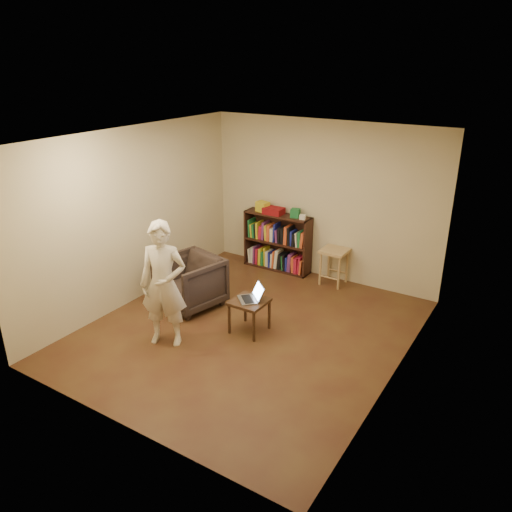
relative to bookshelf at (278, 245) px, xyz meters
The scene contains 15 objects.
floor 2.26m from the bookshelf, 70.59° to the right, with size 4.50×4.50×0.00m, color #441F16.
ceiling 3.10m from the bookshelf, 70.59° to the right, with size 4.50×4.50×0.00m, color silver.
wall_back 1.14m from the bookshelf, 11.94° to the left, with size 4.00×4.00×0.00m, color #C3B793.
wall_left 2.59m from the bookshelf, 121.08° to the right, with size 4.50×4.50×0.00m, color #C3B793.
wall_right 3.55m from the bookshelf, 37.41° to the right, with size 4.50×4.50×0.00m, color #C3B793.
bookshelf is the anchor object (origin of this frame).
box_yellow 0.71m from the bookshelf, behind, with size 0.21×0.15×0.17m, color gold.
red_cloth 0.62m from the bookshelf, 152.76° to the right, with size 0.33×0.24×0.11m, color maroon.
box_green 0.71m from the bookshelf, ahead, with size 0.14×0.14×0.14m, color #1C6A34.
box_white 0.77m from the bookshelf, ahead, with size 0.10×0.10×0.08m, color silver.
stool 1.09m from the bookshelf, ahead, with size 0.41×0.41×0.60m.
armchair 1.96m from the bookshelf, 101.78° to the right, with size 0.82×0.85×0.77m, color #332922.
side_table 2.21m from the bookshelf, 70.13° to the right, with size 0.45×0.45×0.46m.
laptop 2.18m from the bookshelf, 69.32° to the right, with size 0.44×0.44×0.21m.
person 2.91m from the bookshelf, 90.26° to the right, with size 0.60×0.40×1.66m, color beige.
Camera 1 is at (3.25, -4.98, 3.51)m, focal length 35.00 mm.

